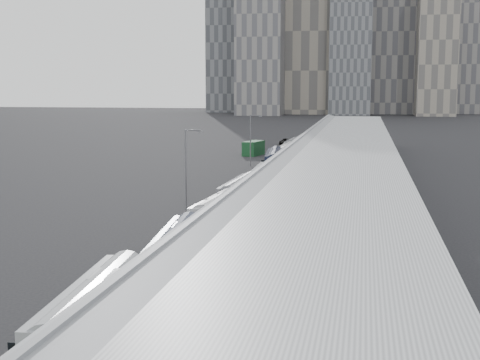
% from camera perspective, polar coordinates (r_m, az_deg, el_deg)
% --- Properties ---
extents(sidewalk, '(10.00, 170.00, 0.12)m').
position_cam_1_polar(sidewalk, '(81.60, 5.92, -1.71)').
color(sidewalk, gray).
rests_on(sidewalk, ground).
extents(lane_line, '(0.12, 160.00, 0.02)m').
position_cam_1_polar(lane_line, '(83.09, -1.32, -1.53)').
color(lane_line, gold).
rests_on(lane_line, ground).
extents(depot, '(12.45, 160.40, 7.20)m').
position_cam_1_polar(depot, '(80.87, 8.77, 0.62)').
color(depot, gray).
rests_on(depot, ground).
extents(skyline, '(145.00, 64.00, 120.00)m').
position_cam_1_polar(skyline, '(351.80, 7.73, 13.95)').
color(skyline, slate).
rests_on(skyline, ground).
extents(bus_0, '(3.72, 13.24, 3.82)m').
position_cam_1_polar(bus_0, '(36.08, -12.27, -11.82)').
color(bus_0, '#9B9EA4').
rests_on(bus_0, ground).
extents(bus_1, '(3.87, 12.97, 3.73)m').
position_cam_1_polar(bus_1, '(48.19, -5.39, -6.66)').
color(bus_1, black).
rests_on(bus_1, ground).
extents(bus_2, '(3.73, 13.20, 3.81)m').
position_cam_1_polar(bus_2, '(62.74, -1.39, -3.16)').
color(bus_2, silver).
rests_on(bus_2, ground).
extents(bus_3, '(3.03, 12.61, 3.66)m').
position_cam_1_polar(bus_3, '(74.35, 0.11, -1.46)').
color(bus_3, slate).
rests_on(bus_3, ground).
extents(bus_4, '(2.80, 12.33, 3.59)m').
position_cam_1_polar(bus_4, '(87.34, 2.08, -0.07)').
color(bus_4, '#B3B7BE').
rests_on(bus_4, ground).
extents(bus_5, '(4.19, 14.08, 4.05)m').
position_cam_1_polar(bus_5, '(103.42, 3.04, 1.29)').
color(bus_5, black).
rests_on(bus_5, ground).
extents(bus_6, '(3.00, 13.48, 3.94)m').
position_cam_1_polar(bus_6, '(114.68, 4.05, 1.91)').
color(bus_6, silver).
rests_on(bus_6, ground).
extents(bus_7, '(3.25, 13.34, 3.87)m').
position_cam_1_polar(bus_7, '(130.89, 4.81, 2.64)').
color(bus_7, gray).
rests_on(bus_7, ground).
extents(tree_0, '(1.23, 1.23, 4.08)m').
position_cam_1_polar(tree_0, '(33.77, -5.86, -9.91)').
color(tree_0, black).
rests_on(tree_0, ground).
extents(tree_1, '(1.33, 1.33, 4.26)m').
position_cam_1_polar(tree_1, '(56.18, 0.90, -2.50)').
color(tree_1, black).
rests_on(tree_1, ground).
extents(tree_2, '(1.19, 1.19, 4.17)m').
position_cam_1_polar(tree_2, '(81.19, 3.98, 0.69)').
color(tree_2, black).
rests_on(tree_2, ground).
extents(tree_3, '(1.59, 1.59, 3.68)m').
position_cam_1_polar(tree_3, '(107.51, 5.49, 2.13)').
color(tree_3, black).
rests_on(tree_3, ground).
extents(street_lamp_near, '(2.04, 0.22, 8.97)m').
position_cam_1_polar(street_lamp_near, '(76.00, -4.52, 1.49)').
color(street_lamp_near, '#59595E').
rests_on(street_lamp_near, ground).
extents(street_lamp_far, '(2.04, 0.22, 8.91)m').
position_cam_1_polar(street_lamp_far, '(116.26, 0.99, 3.73)').
color(street_lamp_far, '#59595E').
rests_on(street_lamp_far, ground).
extents(shipping_container, '(3.87, 6.47, 2.87)m').
position_cam_1_polar(shipping_container, '(134.70, 1.16, 2.73)').
color(shipping_container, '#11381C').
rests_on(shipping_container, ground).
extents(suv, '(2.81, 5.23, 1.39)m').
position_cam_1_polar(suv, '(160.60, 3.89, 3.29)').
color(suv, black).
rests_on(suv, ground).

